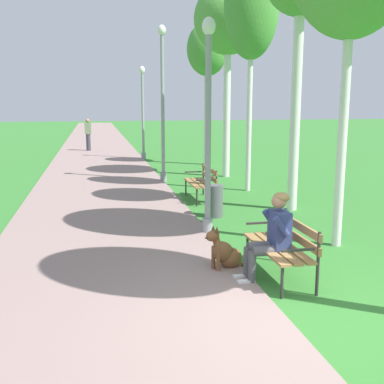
% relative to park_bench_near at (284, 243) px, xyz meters
% --- Properties ---
extents(ground_plane, '(120.00, 120.00, 0.00)m').
position_rel_park_bench_near_xyz_m(ground_plane, '(-0.35, -1.35, -0.51)').
color(ground_plane, '#33752D').
extents(paved_path, '(3.85, 60.00, 0.04)m').
position_rel_park_bench_near_xyz_m(paved_path, '(-2.39, 22.65, -0.49)').
color(paved_path, gray).
rests_on(paved_path, ground).
extents(park_bench_near, '(0.55, 1.50, 0.85)m').
position_rel_park_bench_near_xyz_m(park_bench_near, '(0.00, 0.00, 0.00)').
color(park_bench_near, olive).
rests_on(park_bench_near, ground).
extents(park_bench_mid, '(0.55, 1.50, 0.85)m').
position_rel_park_bench_near_xyz_m(park_bench_mid, '(0.10, 5.49, 0.00)').
color(park_bench_mid, olive).
rests_on(park_bench_mid, ground).
extents(person_seated_on_near_bench, '(0.74, 0.49, 1.25)m').
position_rel_park_bench_near_xyz_m(person_seated_on_near_bench, '(-0.21, -0.07, 0.17)').
color(person_seated_on_near_bench, '#4C4C51').
rests_on(person_seated_on_near_bench, ground).
extents(dog_brown, '(0.79, 0.45, 0.71)m').
position_rel_park_bench_near_xyz_m(dog_brown, '(-0.71, 0.47, -0.25)').
color(dog_brown, brown).
rests_on(dog_brown, ground).
extents(lamp_post_near, '(0.24, 0.24, 3.92)m').
position_rel_park_bench_near_xyz_m(lamp_post_near, '(-0.51, 2.42, 1.52)').
color(lamp_post_near, gray).
rests_on(lamp_post_near, ground).
extents(lamp_post_mid, '(0.24, 0.24, 4.72)m').
position_rel_park_bench_near_xyz_m(lamp_post_mid, '(-0.46, 8.53, 1.93)').
color(lamp_post_mid, gray).
rests_on(lamp_post_mid, ground).
extents(lamp_post_far, '(0.24, 0.24, 3.97)m').
position_rel_park_bench_near_xyz_m(lamp_post_far, '(-0.45, 14.63, 1.55)').
color(lamp_post_far, gray).
rests_on(lamp_post_far, ground).
extents(birch_tree_fourth, '(1.48, 1.29, 6.38)m').
position_rel_park_bench_near_xyz_m(birch_tree_fourth, '(1.65, 6.52, 4.42)').
color(birch_tree_fourth, silver).
rests_on(birch_tree_fourth, ground).
extents(birch_tree_fifth, '(2.18, 2.17, 6.15)m').
position_rel_park_bench_near_xyz_m(birch_tree_fifth, '(1.75, 9.12, 4.48)').
color(birch_tree_fifth, silver).
rests_on(birch_tree_fifth, ground).
extents(birch_tree_sixth, '(1.58, 1.44, 5.48)m').
position_rel_park_bench_near_xyz_m(birch_tree_sixth, '(1.84, 12.27, 3.85)').
color(birch_tree_sixth, silver).
rests_on(birch_tree_sixth, ground).
extents(litter_bin, '(0.36, 0.36, 0.70)m').
position_rel_park_bench_near_xyz_m(litter_bin, '(-0.04, 3.71, -0.16)').
color(litter_bin, '#515156').
rests_on(litter_bin, ground).
extents(pedestrian_distant, '(0.32, 0.22, 1.65)m').
position_rel_park_bench_near_xyz_m(pedestrian_distant, '(-2.85, 18.55, 0.33)').
color(pedestrian_distant, '#383842').
rests_on(pedestrian_distant, ground).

